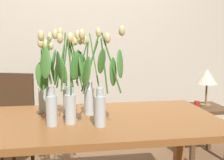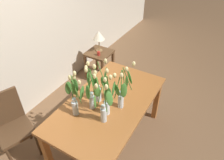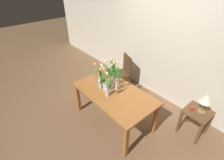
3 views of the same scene
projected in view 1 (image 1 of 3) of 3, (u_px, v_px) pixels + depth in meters
room_wall_rear at (82, 31)px, 3.20m from camera, size 9.00×0.10×2.70m
dining_table at (97, 132)px, 1.87m from camera, size 1.60×0.90×0.74m
tulip_vase_0 at (68, 81)px, 1.88m from camera, size 0.22×0.19×0.59m
tulip_vase_1 at (100, 87)px, 1.64m from camera, size 0.28×0.15×0.59m
tulip_vase_2 at (46, 80)px, 1.98m from camera, size 0.14×0.23×0.56m
tulip_vase_3 at (49, 95)px, 1.67m from camera, size 0.14×0.21×0.56m
tulip_vase_4 at (88, 83)px, 1.94m from camera, size 0.25×0.22×0.59m
tulip_vase_5 at (71, 88)px, 1.71m from camera, size 0.19×0.22×0.55m
dining_chair at (10, 117)px, 2.70m from camera, size 0.51×0.51×0.93m
side_table at (202, 117)px, 3.02m from camera, size 0.44×0.44×0.55m
table_lamp at (207, 77)px, 2.99m from camera, size 0.22×0.22×0.40m
pillar_candle at (197, 105)px, 2.92m from camera, size 0.06×0.06×0.07m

